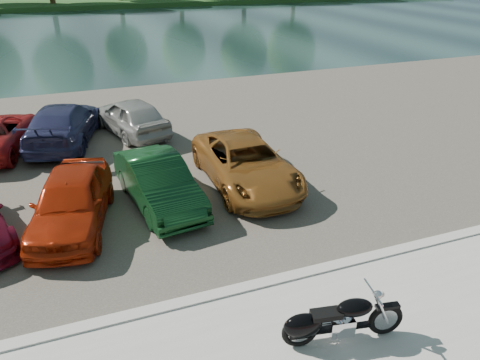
% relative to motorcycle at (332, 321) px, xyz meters
% --- Properties ---
extents(ground, '(200.00, 200.00, 0.00)m').
position_rel_motorcycle_xyz_m(ground, '(-0.67, -0.03, -0.56)').
color(ground, '#595447').
rests_on(ground, ground).
extents(kerb, '(60.00, 0.30, 0.14)m').
position_rel_motorcycle_xyz_m(kerb, '(-0.67, 1.97, -0.49)').
color(kerb, '#B2AFA7').
rests_on(kerb, ground).
extents(parking_lot, '(60.00, 18.00, 0.04)m').
position_rel_motorcycle_xyz_m(parking_lot, '(-0.67, 10.97, -0.54)').
color(parking_lot, '#474239').
rests_on(parking_lot, ground).
extents(river, '(120.00, 40.00, 0.00)m').
position_rel_motorcycle_xyz_m(river, '(-0.67, 39.97, -0.56)').
color(river, '#192D2C').
rests_on(river, ground).
extents(far_bank, '(120.00, 24.00, 0.60)m').
position_rel_motorcycle_xyz_m(far_bank, '(-0.67, 71.97, -0.26)').
color(far_bank, '#214819').
rests_on(far_bank, ground).
extents(motorcycle, '(2.31, 0.82, 1.05)m').
position_rel_motorcycle_xyz_m(motorcycle, '(0.00, 0.00, 0.00)').
color(motorcycle, black).
rests_on(motorcycle, promenade).
extents(car_4, '(2.70, 4.62, 1.48)m').
position_rel_motorcycle_xyz_m(car_4, '(-4.17, 6.03, 0.22)').
color(car_4, '#AC270B').
rests_on(car_4, parking_lot).
extents(car_5, '(2.02, 4.39, 1.39)m').
position_rel_motorcycle_xyz_m(car_5, '(-1.82, 6.40, 0.18)').
color(car_5, '#0E3617').
rests_on(car_5, parking_lot).
extents(car_6, '(2.36, 5.05, 1.40)m').
position_rel_motorcycle_xyz_m(car_6, '(0.97, 6.74, 0.18)').
color(car_6, '#935A22').
rests_on(car_6, parking_lot).
extents(car_11, '(3.39, 5.54, 1.50)m').
position_rel_motorcycle_xyz_m(car_11, '(-4.15, 12.51, 0.23)').
color(car_11, navy).
rests_on(car_11, parking_lot).
extents(car_12, '(2.84, 4.56, 1.45)m').
position_rel_motorcycle_xyz_m(car_12, '(-1.62, 12.59, 0.20)').
color(car_12, '#A0A09C').
rests_on(car_12, parking_lot).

